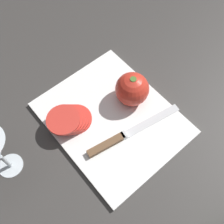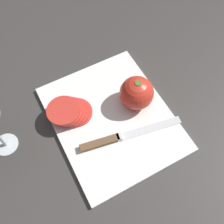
{
  "view_description": "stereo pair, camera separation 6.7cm",
  "coord_description": "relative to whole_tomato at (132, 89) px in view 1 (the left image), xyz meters",
  "views": [
    {
      "loc": [
        -0.21,
        0.23,
        0.63
      ],
      "look_at": [
        0.03,
        0.03,
        0.04
      ],
      "focal_mm": 42.0,
      "sensor_mm": 36.0,
      "label": 1
    },
    {
      "loc": [
        -0.25,
        0.18,
        0.63
      ],
      "look_at": [
        0.03,
        0.03,
        0.04
      ],
      "focal_mm": 42.0,
      "sensor_mm": 36.0,
      "label": 2
    }
  ],
  "objects": [
    {
      "name": "ground_plane",
      "position": [
        -0.04,
        0.05,
        -0.06
      ],
      "size": [
        3.0,
        3.0,
        0.0
      ],
      "primitive_type": "plane",
      "color": "#383533"
    },
    {
      "name": "cutting_board",
      "position": [
        -0.01,
        0.08,
        -0.05
      ],
      "size": [
        0.36,
        0.3,
        0.01
      ],
      "color": "white",
      "rests_on": "ground_plane"
    },
    {
      "name": "whole_tomato",
      "position": [
        0.0,
        0.0,
        0.0
      ],
      "size": [
        0.09,
        0.09,
        0.09
      ],
      "color": "red",
      "rests_on": "cutting_board"
    },
    {
      "name": "knife",
      "position": [
        -0.07,
        0.11,
        -0.04
      ],
      "size": [
        0.07,
        0.27,
        0.01
      ],
      "rotation": [
        0.0,
        0.0,
        4.54
      ],
      "color": "silver",
      "rests_on": "cutting_board"
    },
    {
      "name": "tomato_slice_stack_near",
      "position": [
        0.05,
        0.17,
        -0.03
      ],
      "size": [
        0.09,
        0.12,
        0.04
      ],
      "color": "red",
      "rests_on": "cutting_board"
    }
  ]
}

